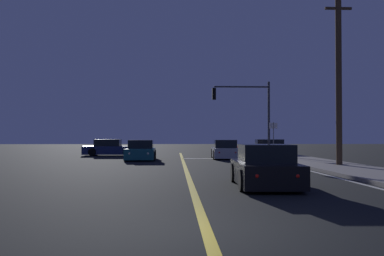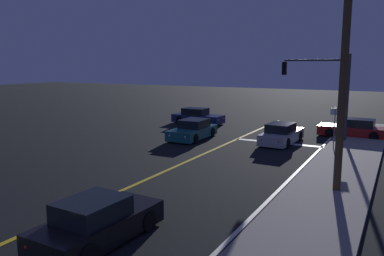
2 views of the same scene
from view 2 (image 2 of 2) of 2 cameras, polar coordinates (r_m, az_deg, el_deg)
name	(u,v)px [view 2 (image 2 of 2)]	position (r m, az deg, el deg)	size (l,w,h in m)	color
sidewalk_right	(320,205)	(15.24, 18.14, -10.62)	(3.20, 44.32, 0.15)	gray
lane_line_center	(149,178)	(18.02, -6.30, -7.33)	(0.20, 41.86, 0.01)	gold
lane_line_edge_right	(270,199)	(15.65, 11.36, -10.06)	(0.16, 41.86, 0.01)	silver
stop_bar	(279,143)	(26.43, 12.64, -2.14)	(5.93, 0.50, 0.01)	silver
car_parked_curb_red	(354,129)	(30.04, 22.61, -0.16)	(4.76, 1.95, 1.34)	maroon
car_mid_block_silver	(281,134)	(26.37, 12.92, -0.91)	(1.98, 4.59, 1.34)	#B2B5BA
car_far_approaching_teal	(193,130)	(27.24, 0.12, -0.34)	(2.05, 4.44, 1.34)	#195960
car_lead_oncoming_black	(97,222)	(12.04, -13.67, -13.26)	(2.00, 4.23, 1.34)	black
car_following_oncoming_navy	(197,117)	(34.28, 0.79, 1.65)	(4.55, 1.87, 1.34)	navy
traffic_signal_near_right	(323,83)	(27.72, 18.56, 6.27)	(4.47, 0.28, 5.81)	#38383D
utility_pole_right	(344,69)	(16.23, 21.31, 7.97)	(1.64, 0.30, 9.54)	#4C3823
street_sign_corner	(335,122)	(24.96, 20.13, 0.87)	(0.56, 0.06, 2.59)	slate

